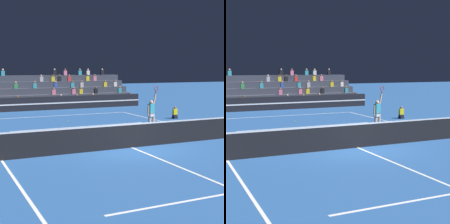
# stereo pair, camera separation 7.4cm
# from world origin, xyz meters

# --- Properties ---
(ground_plane) EXTENTS (120.00, 120.00, 0.00)m
(ground_plane) POSITION_xyz_m (0.00, 0.00, 0.00)
(ground_plane) COLOR #285699
(court_lines) EXTENTS (11.10, 23.90, 0.01)m
(court_lines) POSITION_xyz_m (0.00, 0.00, 0.00)
(court_lines) COLOR white
(court_lines) RESTS_ON ground
(tennis_net) EXTENTS (12.00, 0.10, 1.10)m
(tennis_net) POSITION_xyz_m (0.00, 0.00, 0.54)
(tennis_net) COLOR #2D6B38
(tennis_net) RESTS_ON ground
(sponsor_banner_wall) EXTENTS (18.00, 0.26, 1.10)m
(sponsor_banner_wall) POSITION_xyz_m (0.00, 15.89, 0.55)
(sponsor_banner_wall) COLOR black
(sponsor_banner_wall) RESTS_ON ground
(bleacher_stand) EXTENTS (18.37, 4.75, 3.38)m
(bleacher_stand) POSITION_xyz_m (0.01, 19.69, 1.02)
(bleacher_stand) COLOR #383D4C
(bleacher_stand) RESTS_ON ground
(ball_kid_courtside) EXTENTS (0.30, 0.36, 0.84)m
(ball_kid_courtside) POSITION_xyz_m (7.10, 7.13, 0.33)
(ball_kid_courtside) COLOR black
(ball_kid_courtside) RESTS_ON ground
(tennis_player) EXTENTS (0.85, 0.39, 2.50)m
(tennis_player) POSITION_xyz_m (2.86, 3.19, 0.99)
(tennis_player) COLOR beige
(tennis_player) RESTS_ON ground
(tennis_ball) EXTENTS (0.07, 0.07, 0.07)m
(tennis_ball) POSITION_xyz_m (-0.04, 8.76, 0.03)
(tennis_ball) COLOR #C6DB33
(tennis_ball) RESTS_ON ground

